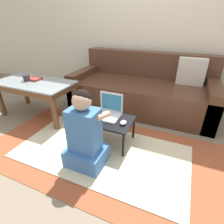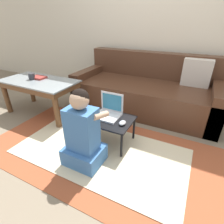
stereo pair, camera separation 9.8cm
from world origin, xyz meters
The scene contains 11 objects.
ground_plane centered at (0.00, 0.00, 0.00)m, with size 16.00×16.00×0.00m, color #7F705B.
wall_back centered at (0.00, 1.56, 1.25)m, with size 9.00×0.06×2.50m.
area_rug centered at (-0.03, -0.16, 0.00)m, with size 2.41×1.24×0.01m.
couch centered at (0.06, 1.07, 0.27)m, with size 2.04×0.92×0.79m.
coffee_table centered at (-1.21, 0.23, 0.41)m, with size 1.05×0.54×0.49m.
laptop_desk centered at (-0.03, 0.03, 0.26)m, with size 0.51×0.39×0.30m.
laptop centered at (-0.06, 0.08, 0.34)m, with size 0.26×0.23×0.24m.
computer_mouse centered at (0.14, -0.01, 0.31)m, with size 0.06×0.09×0.04m.
person_seated centered at (-0.09, -0.35, 0.31)m, with size 0.35×0.38×0.74m.
cup_on_table centered at (-1.33, 0.22, 0.53)m, with size 0.09×0.09×0.08m.
book_on_table centered at (-1.28, 0.29, 0.50)m, with size 0.20×0.14×0.03m.
Camera 2 is at (0.72, -1.38, 1.22)m, focal length 28.00 mm.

